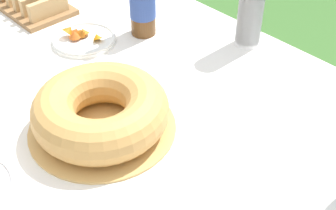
{
  "coord_description": "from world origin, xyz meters",
  "views": [
    {
      "loc": [
        0.63,
        -0.46,
        1.44
      ],
      "look_at": [
        0.03,
        0.11,
        0.75
      ],
      "focal_mm": 50.0,
      "sensor_mm": 36.0,
      "label": 1
    }
  ],
  "objects_px": {
    "bundt_cake": "(101,111)",
    "bread_board": "(33,2)",
    "snack_plate_right": "(83,38)",
    "cup_stack": "(251,5)"
  },
  "relations": [
    {
      "from": "cup_stack",
      "to": "bread_board",
      "type": "relative_size",
      "value": 0.98
    },
    {
      "from": "bundt_cake",
      "to": "bread_board",
      "type": "xyz_separation_m",
      "value": [
        -0.62,
        0.19,
        -0.03
      ]
    },
    {
      "from": "bread_board",
      "to": "cup_stack",
      "type": "bearing_deg",
      "value": 29.4
    },
    {
      "from": "snack_plate_right",
      "to": "bread_board",
      "type": "xyz_separation_m",
      "value": [
        -0.28,
        -0.0,
        0.01
      ]
    },
    {
      "from": "bundt_cake",
      "to": "bread_board",
      "type": "distance_m",
      "value": 0.65
    },
    {
      "from": "snack_plate_right",
      "to": "bread_board",
      "type": "height_order",
      "value": "bread_board"
    },
    {
      "from": "bundt_cake",
      "to": "bread_board",
      "type": "height_order",
      "value": "bundt_cake"
    },
    {
      "from": "cup_stack",
      "to": "bread_board",
      "type": "xyz_separation_m",
      "value": [
        -0.62,
        -0.35,
        -0.1
      ]
    },
    {
      "from": "bundt_cake",
      "to": "snack_plate_right",
      "type": "height_order",
      "value": "bundt_cake"
    },
    {
      "from": "snack_plate_right",
      "to": "bread_board",
      "type": "relative_size",
      "value": 0.73
    }
  ]
}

